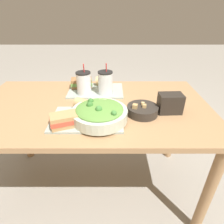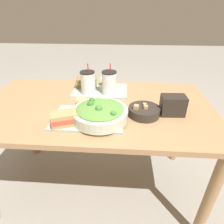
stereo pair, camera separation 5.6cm
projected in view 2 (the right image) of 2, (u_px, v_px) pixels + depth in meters
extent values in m
plane|color=gray|center=(99.00, 184.00, 1.53)|extent=(12.00, 12.00, 0.00)
cube|color=#A37A51|center=(94.00, 106.00, 1.17)|extent=(1.44, 0.80, 0.03)
cylinder|color=#A37A51|center=(209.00, 199.00, 1.01)|extent=(0.06, 0.06, 0.70)
cylinder|color=#A37A51|center=(29.00, 122.00, 1.68)|extent=(0.06, 0.06, 0.70)
cylinder|color=#A37A51|center=(179.00, 128.00, 1.60)|extent=(0.06, 0.06, 0.70)
cube|color=#99A89E|center=(88.00, 118.00, 1.01)|extent=(0.38, 0.26, 0.01)
cube|color=#99A89E|center=(100.00, 90.00, 1.33)|extent=(0.38, 0.26, 0.01)
cylinder|color=beige|center=(100.00, 114.00, 0.97)|extent=(0.29, 0.29, 0.06)
ellipsoid|color=#5B8E3D|center=(100.00, 109.00, 0.96)|extent=(0.25, 0.25, 0.04)
sphere|color=#38702D|center=(92.00, 101.00, 1.00)|extent=(0.03, 0.03, 0.03)
sphere|color=#427F38|center=(99.00, 109.00, 0.92)|extent=(0.04, 0.04, 0.04)
sphere|color=#427F38|center=(113.00, 113.00, 0.89)|extent=(0.03, 0.03, 0.03)
sphere|color=#38702D|center=(91.00, 104.00, 0.96)|extent=(0.03, 0.03, 0.03)
cube|color=beige|center=(103.00, 102.00, 1.01)|extent=(0.04, 0.05, 0.01)
cube|color=beige|center=(104.00, 109.00, 0.93)|extent=(0.05, 0.04, 0.01)
cylinder|color=#2D2823|center=(144.00, 111.00, 1.03)|extent=(0.17, 0.17, 0.05)
cylinder|color=#4C2814|center=(144.00, 108.00, 1.02)|extent=(0.16, 0.16, 0.01)
cube|color=tan|center=(146.00, 107.00, 1.01)|extent=(0.02, 0.02, 0.02)
cube|color=tan|center=(145.00, 105.00, 1.03)|extent=(0.02, 0.02, 0.02)
cube|color=tan|center=(136.00, 107.00, 1.00)|extent=(0.03, 0.03, 0.03)
cube|color=tan|center=(66.00, 122.00, 0.94)|extent=(0.15, 0.12, 0.02)
cube|color=#C64C38|center=(65.00, 118.00, 0.93)|extent=(0.16, 0.13, 0.02)
cube|color=tan|center=(64.00, 114.00, 0.92)|extent=(0.15, 0.12, 0.02)
cylinder|color=tan|center=(87.00, 104.00, 1.07)|extent=(0.14, 0.11, 0.07)
cylinder|color=beige|center=(95.00, 106.00, 1.04)|extent=(0.03, 0.06, 0.06)
cube|color=olive|center=(87.00, 85.00, 1.37)|extent=(0.15, 0.11, 0.02)
cube|color=#6B9E47|center=(87.00, 82.00, 1.36)|extent=(0.16, 0.11, 0.02)
cube|color=olive|center=(86.00, 79.00, 1.35)|extent=(0.15, 0.11, 0.02)
cylinder|color=tan|center=(109.00, 81.00, 1.39)|extent=(0.11, 0.07, 0.07)
cylinder|color=beige|center=(116.00, 81.00, 1.38)|extent=(0.01, 0.06, 0.06)
cylinder|color=silver|center=(88.00, 83.00, 1.24)|extent=(0.09, 0.09, 0.14)
cylinder|color=black|center=(88.00, 84.00, 1.24)|extent=(0.08, 0.08, 0.12)
cylinder|color=black|center=(87.00, 72.00, 1.20)|extent=(0.10, 0.10, 0.01)
cylinder|color=red|center=(88.00, 68.00, 1.19)|extent=(0.01, 0.02, 0.06)
cylinder|color=silver|center=(109.00, 83.00, 1.23)|extent=(0.09, 0.09, 0.15)
cylinder|color=maroon|center=(109.00, 85.00, 1.23)|extent=(0.08, 0.08, 0.12)
cylinder|color=black|center=(109.00, 72.00, 1.19)|extent=(0.10, 0.10, 0.01)
cylinder|color=red|center=(110.00, 68.00, 1.18)|extent=(0.01, 0.02, 0.06)
cube|color=#28231E|center=(173.00, 105.00, 1.03)|extent=(0.13, 0.09, 0.11)
cube|color=silver|center=(99.00, 103.00, 1.17)|extent=(0.17, 0.15, 0.00)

